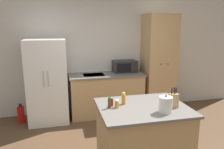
{
  "coord_description": "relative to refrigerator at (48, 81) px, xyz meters",
  "views": [
    {
      "loc": [
        -0.8,
        -2.58,
        1.99
      ],
      "look_at": [
        0.13,
        1.4,
        1.05
      ],
      "focal_mm": 35.0,
      "sensor_mm": 36.0,
      "label": 1
    }
  ],
  "objects": [
    {
      "name": "microwave",
      "position": [
        1.7,
        0.17,
        0.21
      ],
      "size": [
        0.53,
        0.34,
        0.26
      ],
      "color": "#232326",
      "rests_on": "back_counter"
    },
    {
      "name": "wall_back",
      "position": [
        1.1,
        0.39,
        0.45
      ],
      "size": [
        7.2,
        0.06,
        2.6
      ],
      "color": "beige",
      "rests_on": "ground_plane"
    },
    {
      "name": "fire_extinguisher",
      "position": [
        -0.57,
        0.02,
        -0.68
      ],
      "size": [
        0.14,
        0.14,
        0.4
      ],
      "color": "red",
      "rests_on": "ground_plane"
    },
    {
      "name": "spice_bottle_tall_dark",
      "position": [
        1.1,
        -1.81,
        0.15
      ],
      "size": [
        0.05,
        0.05,
        0.17
      ],
      "color": "orange",
      "rests_on": "kitchen_island"
    },
    {
      "name": "spice_bottle_short_red",
      "position": [
        0.93,
        -1.84,
        0.12
      ],
      "size": [
        0.04,
        0.04,
        0.1
      ],
      "color": "#B2281E",
      "rests_on": "kitchen_island"
    },
    {
      "name": "refrigerator",
      "position": [
        0.0,
        0.0,
        0.0
      ],
      "size": [
        0.79,
        0.75,
        1.71
      ],
      "color": "white",
      "rests_on": "ground_plane"
    },
    {
      "name": "kettle",
      "position": [
        1.52,
        -2.2,
        0.17
      ],
      "size": [
        0.16,
        0.16,
        0.22
      ],
      "color": "white",
      "rests_on": "kitchen_island"
    },
    {
      "name": "knife_block",
      "position": [
        1.7,
        -2.07,
        0.17
      ],
      "size": [
        0.11,
        0.07,
        0.27
      ],
      "color": "tan",
      "rests_on": "kitchen_island"
    },
    {
      "name": "kitchen_island",
      "position": [
        1.33,
        -1.94,
        -0.39
      ],
      "size": [
        1.18,
        0.96,
        0.92
      ],
      "color": "tan",
      "rests_on": "ground_plane"
    },
    {
      "name": "spice_bottle_amber_oil",
      "position": [
        0.88,
        -1.91,
        0.14
      ],
      "size": [
        0.04,
        0.04,
        0.15
      ],
      "color": "#563319",
      "rests_on": "kitchen_island"
    },
    {
      "name": "back_counter",
      "position": [
        1.25,
        0.06,
        -0.39
      ],
      "size": [
        1.63,
        0.65,
        0.93
      ],
      "color": "tan",
      "rests_on": "ground_plane"
    },
    {
      "name": "spice_bottle_green_herb",
      "position": [
        0.98,
        -1.91,
        0.12
      ],
      "size": [
        0.05,
        0.05,
        0.11
      ],
      "color": "gold",
      "rests_on": "kitchen_island"
    },
    {
      "name": "pantry_cabinet",
      "position": [
        2.47,
        0.06,
        0.25
      ],
      "size": [
        0.67,
        0.63,
        2.22
      ],
      "color": "tan",
      "rests_on": "ground_plane"
    }
  ]
}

